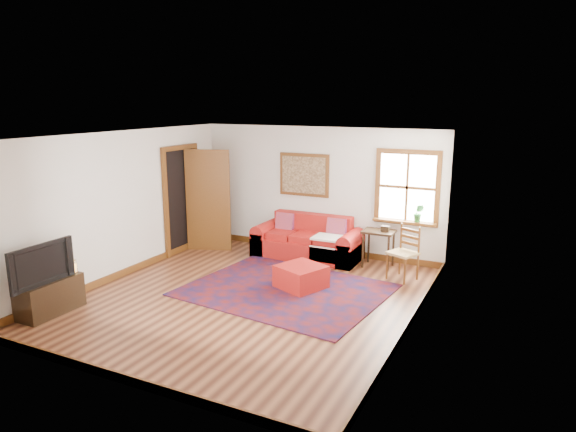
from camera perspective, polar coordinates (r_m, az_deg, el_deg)
The scene contains 13 objects.
ground at distance 8.10m, azimuth -4.34°, elevation -9.02°, with size 5.50×5.50×0.00m, color #452012.
room_envelope at distance 7.65m, azimuth -4.49°, elevation 2.56°, with size 5.04×5.54×2.52m.
window at distance 9.55m, azimuth 13.22°, elevation 2.27°, with size 1.18×0.20×1.38m.
doorway at distance 10.41m, azimuth -9.99°, elevation 1.90°, with size 0.89×1.08×2.14m.
framed_artwork at distance 10.18m, azimuth 1.79°, elevation 4.59°, with size 1.05×0.07×0.85m.
persian_rug at distance 8.36m, azimuth -0.27°, elevation -8.21°, with size 3.05×2.44×0.02m, color #5D100D.
red_leather_sofa at distance 10.01m, azimuth 2.24°, elevation -3.06°, with size 2.07×0.86×0.81m.
red_ottoman at distance 8.40m, azimuth 1.45°, elevation -6.79°, with size 0.67×0.67×0.38m, color #AC1A16.
side_table at distance 9.48m, azimuth 10.04°, elevation -2.32°, with size 0.57×0.43×0.68m.
ladder_back_chair at distance 8.96m, azimuth 12.88°, elevation -3.76°, with size 0.56×0.55×0.93m.
media_cabinet at distance 8.20m, azimuth -24.94°, elevation -8.09°, with size 0.41×0.91×0.50m, color black.
television at distance 7.92m, azimuth -26.11°, elevation -4.76°, with size 1.02×0.13×0.59m, color black.
candle_hurricane at distance 8.29m, azimuth -22.82°, elevation -5.20°, with size 0.12×0.12×0.18m.
Camera 1 is at (3.83, -6.47, 3.02)m, focal length 32.00 mm.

